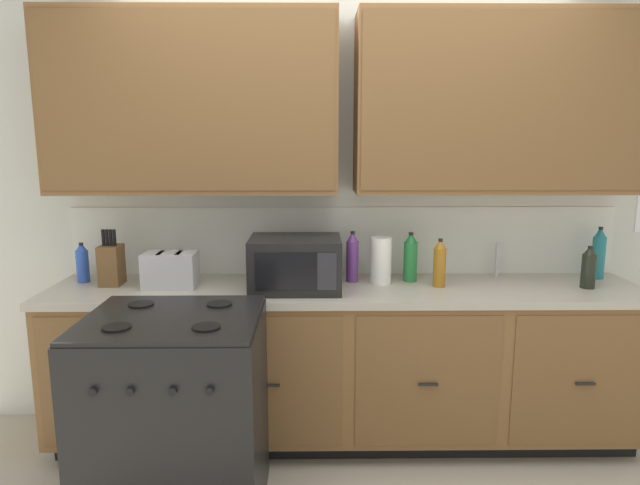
% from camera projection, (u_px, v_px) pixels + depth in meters
% --- Properties ---
extents(ground_plane, '(8.00, 8.00, 0.00)m').
position_uv_depth(ground_plane, '(348.00, 469.00, 2.90)').
color(ground_plane, '#B2A893').
extents(wall_unit, '(4.39, 0.40, 2.58)m').
position_uv_depth(wall_unit, '(346.00, 144.00, 3.09)').
color(wall_unit, silver).
rests_on(wall_unit, ground_plane).
extents(counter_run, '(3.22, 0.64, 0.90)m').
position_uv_depth(counter_run, '(346.00, 362.00, 3.11)').
color(counter_run, black).
rests_on(counter_run, ground_plane).
extents(stove_range, '(0.76, 0.68, 0.95)m').
position_uv_depth(stove_range, '(177.00, 417.00, 2.48)').
color(stove_range, black).
rests_on(stove_range, ground_plane).
extents(microwave, '(0.48, 0.37, 0.28)m').
position_uv_depth(microwave, '(295.00, 264.00, 2.95)').
color(microwave, black).
rests_on(microwave, counter_run).
extents(toaster, '(0.28, 0.18, 0.19)m').
position_uv_depth(toaster, '(170.00, 270.00, 3.01)').
color(toaster, '#B7B7BC').
rests_on(toaster, counter_run).
extents(knife_block, '(0.11, 0.14, 0.31)m').
position_uv_depth(knife_block, '(111.00, 264.00, 3.05)').
color(knife_block, brown).
rests_on(knife_block, counter_run).
extents(sink_faucet, '(0.02, 0.02, 0.20)m').
position_uv_depth(sink_faucet, '(497.00, 260.00, 3.23)').
color(sink_faucet, '#B2B5BA').
rests_on(sink_faucet, counter_run).
extents(paper_towel_roll, '(0.12, 0.12, 0.26)m').
position_uv_depth(paper_towel_roll, '(381.00, 260.00, 3.08)').
color(paper_towel_roll, white).
rests_on(paper_towel_roll, counter_run).
extents(bottle_violet, '(0.07, 0.07, 0.29)m').
position_uv_depth(bottle_violet, '(352.00, 257.00, 3.12)').
color(bottle_violet, '#663384').
rests_on(bottle_violet, counter_run).
extents(bottle_teal, '(0.07, 0.07, 0.30)m').
position_uv_depth(bottle_teal, '(599.00, 253.00, 3.19)').
color(bottle_teal, '#1E707A').
rests_on(bottle_teal, counter_run).
extents(bottle_amber, '(0.07, 0.07, 0.26)m').
position_uv_depth(bottle_amber, '(440.00, 263.00, 3.01)').
color(bottle_amber, '#9E6619').
rests_on(bottle_amber, counter_run).
extents(bottle_blue, '(0.07, 0.07, 0.22)m').
position_uv_depth(bottle_blue, '(82.00, 263.00, 3.11)').
color(bottle_blue, blue).
rests_on(bottle_blue, counter_run).
extents(bottle_green, '(0.08, 0.08, 0.28)m').
position_uv_depth(bottle_green, '(410.00, 257.00, 3.13)').
color(bottle_green, '#237A38').
rests_on(bottle_green, counter_run).
extents(bottle_dark, '(0.08, 0.08, 0.23)m').
position_uv_depth(bottle_dark, '(589.00, 268.00, 2.99)').
color(bottle_dark, black).
rests_on(bottle_dark, counter_run).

